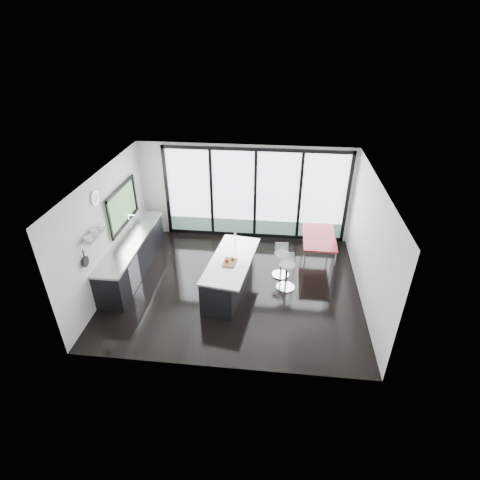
# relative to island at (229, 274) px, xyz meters

# --- Properties ---
(floor) EXTENTS (6.00, 5.00, 0.00)m
(floor) POSITION_rel_island_xyz_m (0.12, 0.14, -0.45)
(floor) COLOR black
(floor) RESTS_ON ground
(ceiling) EXTENTS (6.00, 5.00, 0.00)m
(ceiling) POSITION_rel_island_xyz_m (0.12, 0.14, 2.35)
(ceiling) COLOR white
(ceiling) RESTS_ON wall_back
(wall_back) EXTENTS (6.00, 0.09, 2.80)m
(wall_back) POSITION_rel_island_xyz_m (0.39, 2.61, 0.82)
(wall_back) COLOR silver
(wall_back) RESTS_ON ground
(wall_front) EXTENTS (6.00, 0.00, 2.80)m
(wall_front) POSITION_rel_island_xyz_m (0.12, -2.36, 0.95)
(wall_front) COLOR silver
(wall_front) RESTS_ON ground
(wall_left) EXTENTS (0.26, 5.00, 2.80)m
(wall_left) POSITION_rel_island_xyz_m (-2.85, 0.41, 1.11)
(wall_left) COLOR silver
(wall_left) RESTS_ON ground
(wall_right) EXTENTS (0.00, 5.00, 2.80)m
(wall_right) POSITION_rel_island_xyz_m (3.12, 0.14, 0.95)
(wall_right) COLOR silver
(wall_right) RESTS_ON ground
(counter_cabinets) EXTENTS (0.69, 3.24, 1.36)m
(counter_cabinets) POSITION_rel_island_xyz_m (-2.55, 0.54, 0.01)
(counter_cabinets) COLOR black
(counter_cabinets) RESTS_ON floor
(island) EXTENTS (1.20, 2.28, 1.16)m
(island) POSITION_rel_island_xyz_m (0.00, 0.00, 0.00)
(island) COLOR black
(island) RESTS_ON floor
(bar_stool_near) EXTENTS (0.47, 0.47, 0.71)m
(bar_stool_near) POSITION_rel_island_xyz_m (1.36, 0.23, -0.10)
(bar_stool_near) COLOR silver
(bar_stool_near) RESTS_ON floor
(bar_stool_far) EXTENTS (0.47, 0.47, 0.69)m
(bar_stool_far) POSITION_rel_island_xyz_m (1.24, 0.73, -0.11)
(bar_stool_far) COLOR silver
(bar_stool_far) RESTS_ON floor
(red_table) EXTENTS (0.87, 1.48, 0.78)m
(red_table) POSITION_rel_island_xyz_m (2.19, 1.46, -0.06)
(red_table) COLOR maroon
(red_table) RESTS_ON floor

